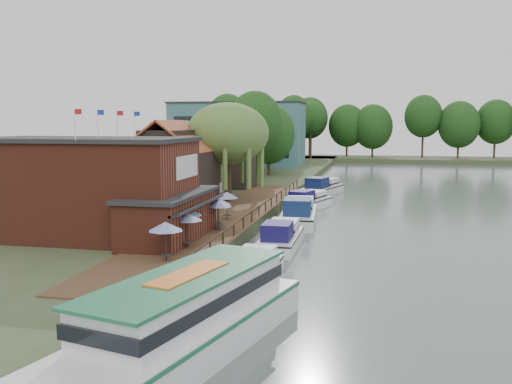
# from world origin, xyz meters

# --- Properties ---
(ground) EXTENTS (260.00, 260.00, 0.00)m
(ground) POSITION_xyz_m (0.00, 0.00, 0.00)
(ground) COLOR #4C5855
(ground) RESTS_ON ground
(land_bank) EXTENTS (50.00, 140.00, 1.00)m
(land_bank) POSITION_xyz_m (-30.00, 35.00, 0.50)
(land_bank) COLOR #384728
(land_bank) RESTS_ON ground
(quay_deck) EXTENTS (6.00, 50.00, 0.10)m
(quay_deck) POSITION_xyz_m (-8.00, 10.00, 1.05)
(quay_deck) COLOR #47301E
(quay_deck) RESTS_ON land_bank
(quay_rail) EXTENTS (0.20, 49.00, 1.00)m
(quay_rail) POSITION_xyz_m (-5.30, 10.50, 1.50)
(quay_rail) COLOR black
(quay_rail) RESTS_ON land_bank
(pub) EXTENTS (20.00, 11.00, 7.30)m
(pub) POSITION_xyz_m (-14.00, -1.00, 4.65)
(pub) COLOR maroon
(pub) RESTS_ON land_bank
(hotel_block) EXTENTS (25.40, 12.40, 12.30)m
(hotel_block) POSITION_xyz_m (-22.00, 70.00, 7.15)
(hotel_block) COLOR #38666B
(hotel_block) RESTS_ON land_bank
(cottage_a) EXTENTS (8.60, 7.60, 8.50)m
(cottage_a) POSITION_xyz_m (-15.00, 14.00, 5.25)
(cottage_a) COLOR black
(cottage_a) RESTS_ON land_bank
(cottage_b) EXTENTS (9.60, 8.60, 8.50)m
(cottage_b) POSITION_xyz_m (-18.00, 24.00, 5.25)
(cottage_b) COLOR beige
(cottage_b) RESTS_ON land_bank
(cottage_c) EXTENTS (7.60, 7.60, 8.50)m
(cottage_c) POSITION_xyz_m (-14.00, 33.00, 5.25)
(cottage_c) COLOR black
(cottage_c) RESTS_ON land_bank
(willow) EXTENTS (8.60, 8.60, 10.43)m
(willow) POSITION_xyz_m (-10.50, 19.00, 6.21)
(willow) COLOR #476B2D
(willow) RESTS_ON land_bank
(umbrella_0) EXTENTS (2.10, 2.10, 2.38)m
(umbrella_0) POSITION_xyz_m (-7.38, -7.20, 2.29)
(umbrella_0) COLOR #1C389A
(umbrella_0) RESTS_ON quay_deck
(umbrella_1) EXTENTS (2.12, 2.12, 2.38)m
(umbrella_1) POSITION_xyz_m (-7.34, -3.53, 2.29)
(umbrella_1) COLOR navy
(umbrella_1) RESTS_ON quay_deck
(umbrella_2) EXTENTS (2.12, 2.12, 2.38)m
(umbrella_2) POSITION_xyz_m (-7.99, -1.54, 2.29)
(umbrella_2) COLOR #1B4796
(umbrella_2) RESTS_ON quay_deck
(umbrella_3) EXTENTS (2.04, 2.04, 2.38)m
(umbrella_3) POSITION_xyz_m (-6.98, 2.93, 2.29)
(umbrella_3) COLOR navy
(umbrella_3) RESTS_ON quay_deck
(umbrella_4) EXTENTS (2.13, 2.13, 2.38)m
(umbrella_4) POSITION_xyz_m (-7.37, 4.02, 2.29)
(umbrella_4) COLOR navy
(umbrella_4) RESTS_ON quay_deck
(umbrella_5) EXTENTS (1.98, 1.98, 2.38)m
(umbrella_5) POSITION_xyz_m (-7.64, 7.83, 2.29)
(umbrella_5) COLOR #1C209A
(umbrella_5) RESTS_ON quay_deck
(cruiser_0) EXTENTS (3.07, 8.99, 2.13)m
(cruiser_0) POSITION_xyz_m (-2.21, -7.25, 1.06)
(cruiser_0) COLOR white
(cruiser_0) RESTS_ON ground
(cruiser_1) EXTENTS (3.10, 9.22, 2.20)m
(cruiser_1) POSITION_xyz_m (-2.11, 2.73, 1.10)
(cruiser_1) COLOR white
(cruiser_1) RESTS_ON ground
(cruiser_2) EXTENTS (4.27, 10.87, 2.60)m
(cruiser_2) POSITION_xyz_m (-2.21, 13.19, 1.30)
(cruiser_2) COLOR silver
(cruiser_2) RESTS_ON ground
(cruiser_3) EXTENTS (5.45, 9.41, 2.13)m
(cruiser_3) POSITION_xyz_m (-2.47, 22.75, 1.07)
(cruiser_3) COLOR white
(cruiser_3) RESTS_ON ground
(cruiser_4) EXTENTS (5.81, 10.51, 2.43)m
(cruiser_4) POSITION_xyz_m (-2.10, 35.01, 1.22)
(cruiser_4) COLOR silver
(cruiser_4) RESTS_ON ground
(tour_boat) EXTENTS (7.93, 15.85, 3.33)m
(tour_boat) POSITION_xyz_m (-2.71, -18.00, 1.67)
(tour_boat) COLOR silver
(tour_boat) RESTS_ON ground
(swan) EXTENTS (0.44, 0.44, 0.44)m
(swan) POSITION_xyz_m (-4.50, -11.62, 0.22)
(swan) COLOR white
(swan) RESTS_ON ground
(bank_tree_0) EXTENTS (7.68, 7.68, 12.82)m
(bank_tree_0) POSITION_xyz_m (-12.28, 40.83, 7.41)
(bank_tree_0) COLOR #143811
(bank_tree_0) RESTS_ON land_bank
(bank_tree_1) EXTENTS (8.39, 8.39, 11.38)m
(bank_tree_1) POSITION_xyz_m (-12.18, 50.50, 6.69)
(bank_tree_1) COLOR #143811
(bank_tree_1) RESTS_ON land_bank
(bank_tree_2) EXTENTS (7.22, 7.22, 10.96)m
(bank_tree_2) POSITION_xyz_m (-15.05, 57.28, 6.48)
(bank_tree_2) COLOR #143811
(bank_tree_2) RESTS_ON land_bank
(bank_tree_3) EXTENTS (7.74, 7.74, 11.50)m
(bank_tree_3) POSITION_xyz_m (-13.68, 79.70, 6.75)
(bank_tree_3) COLOR #143811
(bank_tree_3) RESTS_ON land_bank
(bank_tree_4) EXTENTS (7.57, 7.57, 14.38)m
(bank_tree_4) POSITION_xyz_m (-13.44, 86.55, 8.19)
(bank_tree_4) COLOR #143811
(bank_tree_4) RESTS_ON land_bank
(bank_tree_5) EXTENTS (6.64, 6.64, 13.33)m
(bank_tree_5) POSITION_xyz_m (-10.60, 95.00, 7.66)
(bank_tree_5) COLOR #143811
(bank_tree_5) RESTS_ON land_bank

